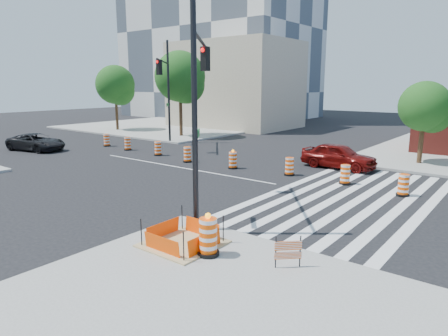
{
  "coord_description": "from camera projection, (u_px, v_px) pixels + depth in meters",
  "views": [
    {
      "loc": [
        17.28,
        -17.46,
        5.07
      ],
      "look_at": [
        6.47,
        -3.69,
        1.4
      ],
      "focal_mm": 32.0,
      "sensor_mm": 36.0,
      "label": 1
    }
  ],
  "objects": [
    {
      "name": "ground",
      "position": [
        179.0,
        167.0,
        24.92
      ],
      "size": [
        120.0,
        120.0,
        0.0
      ],
      "primitive_type": "plane",
      "color": "black",
      "rests_on": "ground"
    },
    {
      "name": "sidewalk_nw",
      "position": [
        177.0,
        125.0,
        49.64
      ],
      "size": [
        22.0,
        22.0,
        0.15
      ],
      "primitive_type": "cube",
      "color": "gray",
      "rests_on": "ground"
    },
    {
      "name": "crosswalk_east",
      "position": [
        350.0,
        197.0,
        18.3
      ],
      "size": [
        6.75,
        13.5,
        0.01
      ],
      "color": "silver",
      "rests_on": "ground"
    },
    {
      "name": "lane_centerline",
      "position": [
        179.0,
        167.0,
        24.92
      ],
      "size": [
        14.0,
        0.12,
        0.01
      ],
      "primitive_type": "cube",
      "color": "silver",
      "rests_on": "ground"
    },
    {
      "name": "excavation_pit",
      "position": [
        183.0,
        242.0,
        12.51
      ],
      "size": [
        2.2,
        2.2,
        0.9
      ],
      "color": "tan",
      "rests_on": "ground"
    },
    {
      "name": "beige_midrise",
      "position": [
        235.0,
        85.0,
        48.09
      ],
      "size": [
        14.0,
        10.0,
        10.0
      ],
      "primitive_type": "cube",
      "color": "tan",
      "rests_on": "ground"
    },
    {
      "name": "red_coupe",
      "position": [
        339.0,
        156.0,
        24.51
      ],
      "size": [
        4.61,
        1.98,
        1.55
      ],
      "primitive_type": "imported",
      "rotation": [
        0.0,
        0.0,
        1.54
      ],
      "color": "#5B0907",
      "rests_on": "ground"
    },
    {
      "name": "dark_suv",
      "position": [
        36.0,
        142.0,
        31.15
      ],
      "size": [
        5.15,
        3.2,
        1.33
      ],
      "primitive_type": "imported",
      "rotation": [
        0.0,
        0.0,
        1.79
      ],
      "color": "black",
      "rests_on": "ground"
    },
    {
      "name": "signal_pole_se",
      "position": [
        199.0,
        81.0,
        14.57
      ],
      "size": [
        3.96,
        5.23,
        8.49
      ],
      "rotation": [
        0.0,
        0.0,
        2.21
      ],
      "color": "black",
      "rests_on": "ground"
    },
    {
      "name": "signal_pole_nw",
      "position": [
        166.0,
        82.0,
        32.79
      ],
      "size": [
        4.24,
        5.14,
        8.63
      ],
      "rotation": [
        0.0,
        0.0,
        -0.88
      ],
      "color": "black",
      "rests_on": "ground"
    },
    {
      "name": "pit_drum",
      "position": [
        208.0,
        238.0,
        11.64
      ],
      "size": [
        0.66,
        0.66,
        1.29
      ],
      "color": "black",
      "rests_on": "ground"
    },
    {
      "name": "barricade",
      "position": [
        288.0,
        250.0,
        10.87
      ],
      "size": [
        0.57,
        0.56,
        0.9
      ],
      "rotation": [
        0.0,
        0.0,
        0.77
      ],
      "color": "#FF4F05",
      "rests_on": "ground"
    },
    {
      "name": "tree_north_a",
      "position": [
        116.0,
        87.0,
        43.61
      ],
      "size": [
        4.22,
        4.22,
        7.17
      ],
      "color": "#382314",
      "rests_on": "ground"
    },
    {
      "name": "tree_north_b",
      "position": [
        181.0,
        79.0,
        38.19
      ],
      "size": [
        4.86,
        4.86,
        8.26
      ],
      "color": "#382314",
      "rests_on": "ground"
    },
    {
      "name": "tree_north_c",
      "position": [
        425.0,
        109.0,
        24.9
      ],
      "size": [
        3.16,
        3.12,
        5.3
      ],
      "color": "#382314",
      "rests_on": "ground"
    },
    {
      "name": "median_drum_0",
      "position": [
        107.0,
        141.0,
        33.33
      ],
      "size": [
        0.6,
        0.6,
        1.02
      ],
      "color": "black",
      "rests_on": "ground"
    },
    {
      "name": "median_drum_1",
      "position": [
        128.0,
        144.0,
        31.35
      ],
      "size": [
        0.6,
        0.6,
        1.02
      ],
      "color": "black",
      "rests_on": "ground"
    },
    {
      "name": "median_drum_2",
      "position": [
        158.0,
        149.0,
        29.0
      ],
      "size": [
        0.6,
        0.6,
        1.02
      ],
      "color": "black",
      "rests_on": "ground"
    },
    {
      "name": "median_drum_3",
      "position": [
        187.0,
        155.0,
        26.49
      ],
      "size": [
        0.6,
        0.6,
        1.02
      ],
      "color": "black",
      "rests_on": "ground"
    },
    {
      "name": "median_drum_4",
      "position": [
        233.0,
        161.0,
        24.47
      ],
      "size": [
        0.6,
        0.6,
        1.18
      ],
      "color": "black",
      "rests_on": "ground"
    },
    {
      "name": "median_drum_5",
      "position": [
        289.0,
        167.0,
        22.64
      ],
      "size": [
        0.6,
        0.6,
        1.02
      ],
      "color": "black",
      "rests_on": "ground"
    },
    {
      "name": "median_drum_6",
      "position": [
        345.0,
        175.0,
        20.6
      ],
      "size": [
        0.6,
        0.6,
        1.02
      ],
      "color": "black",
      "rests_on": "ground"
    },
    {
      "name": "median_drum_7",
      "position": [
        403.0,
        186.0,
        18.44
      ],
      "size": [
        0.6,
        0.6,
        1.02
      ],
      "color": "black",
      "rests_on": "ground"
    }
  ]
}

